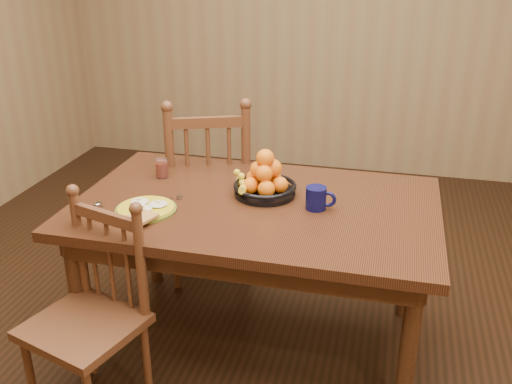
% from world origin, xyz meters
% --- Properties ---
extents(room, '(4.52, 5.02, 2.72)m').
position_xyz_m(room, '(0.00, 0.00, 1.35)').
color(room, black).
rests_on(room, ground).
extents(dining_table, '(1.60, 1.00, 0.75)m').
position_xyz_m(dining_table, '(0.00, 0.00, 0.67)').
color(dining_table, black).
rests_on(dining_table, ground).
extents(chair_far, '(0.62, 0.61, 1.07)m').
position_xyz_m(chair_far, '(-0.42, 0.56, 0.52)').
color(chair_far, '#482915').
rests_on(chair_far, ground).
extents(chair_near, '(0.50, 0.49, 0.90)m').
position_xyz_m(chair_near, '(-0.54, -0.57, 0.44)').
color(chair_near, '#482915').
rests_on(chair_near, ground).
extents(breakfast_plate, '(0.26, 0.30, 0.04)m').
position_xyz_m(breakfast_plate, '(-0.44, -0.21, 0.76)').
color(breakfast_plate, '#59601E').
rests_on(breakfast_plate, dining_table).
extents(fork, '(0.05, 0.18, 0.00)m').
position_xyz_m(fork, '(-0.36, -0.09, 0.75)').
color(fork, silver).
rests_on(fork, dining_table).
extents(spoon, '(0.06, 0.16, 0.01)m').
position_xyz_m(spoon, '(-0.67, -0.21, 0.75)').
color(spoon, silver).
rests_on(spoon, dining_table).
extents(coffee_mug, '(0.13, 0.09, 0.10)m').
position_xyz_m(coffee_mug, '(0.27, -0.00, 0.80)').
color(coffee_mug, '#090A35').
rests_on(coffee_mug, dining_table).
extents(juice_glass, '(0.06, 0.06, 0.09)m').
position_xyz_m(juice_glass, '(-0.52, 0.18, 0.79)').
color(juice_glass, silver).
rests_on(juice_glass, dining_table).
extents(fruit_bowl, '(0.32, 0.29, 0.22)m').
position_xyz_m(fruit_bowl, '(0.01, 0.09, 0.81)').
color(fruit_bowl, black).
rests_on(fruit_bowl, dining_table).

